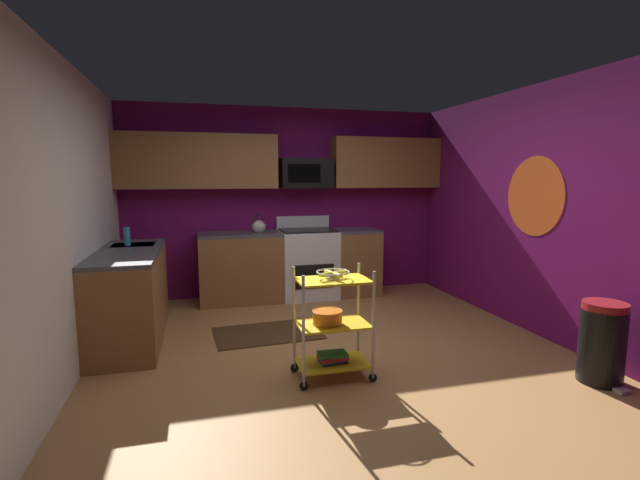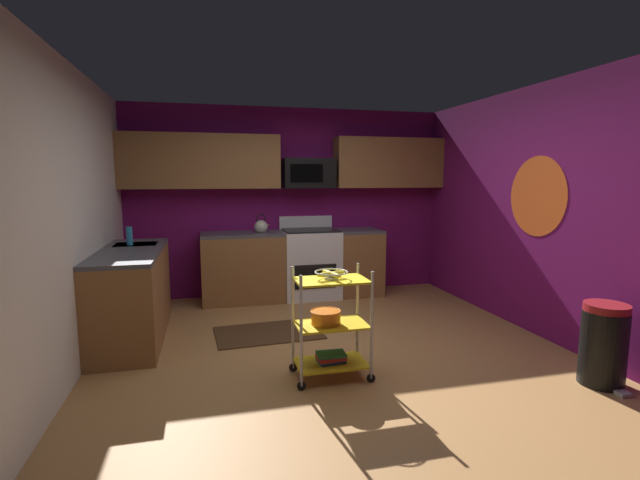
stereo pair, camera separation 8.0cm
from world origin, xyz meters
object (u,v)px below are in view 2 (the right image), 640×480
at_px(microwave, 308,173).
at_px(fruit_bowl, 331,274).
at_px(mixing_bowl_large, 326,317).
at_px(rolling_cart, 331,324).
at_px(book_stack, 331,357).
at_px(dish_soap_bottle, 129,236).
at_px(trash_can, 604,345).
at_px(kettle, 261,227).
at_px(oven_range, 310,263).

distance_m(microwave, fruit_bowl, 2.82).
bearing_deg(mixing_bowl_large, rolling_cart, 0.00).
bearing_deg(book_stack, dish_soap_bottle, 135.66).
height_order(mixing_bowl_large, trash_can, trash_can).
bearing_deg(microwave, trash_can, -63.25).
bearing_deg(book_stack, mixing_bowl_large, 180.00).
relative_size(dish_soap_bottle, trash_can, 0.30).
relative_size(mixing_bowl_large, trash_can, 0.38).
bearing_deg(trash_can, book_stack, 162.70).
bearing_deg(microwave, kettle, -170.77).
distance_m(rolling_cart, dish_soap_bottle, 2.55).
height_order(fruit_bowl, kettle, kettle).
bearing_deg(kettle, fruit_bowl, -84.06).
xyz_separation_m(rolling_cart, book_stack, (-0.00, -0.00, -0.28)).
bearing_deg(rolling_cart, microwave, 81.46).
bearing_deg(mixing_bowl_large, microwave, 80.50).
xyz_separation_m(book_stack, kettle, (-0.27, 2.56, 0.83)).
height_order(oven_range, fruit_bowl, oven_range).
xyz_separation_m(fruit_bowl, book_stack, (-0.00, -0.00, -0.71)).
bearing_deg(dish_soap_bottle, book_stack, -44.34).
relative_size(oven_range, kettle, 4.17).
height_order(rolling_cart, dish_soap_bottle, dish_soap_bottle).
bearing_deg(rolling_cart, trash_can, -17.30).
distance_m(fruit_bowl, kettle, 2.58).
bearing_deg(book_stack, oven_range, 81.10).
bearing_deg(fruit_bowl, kettle, 95.94).
distance_m(mixing_bowl_large, trash_can, 2.22).
relative_size(rolling_cart, trash_can, 1.39).
xyz_separation_m(fruit_bowl, kettle, (-0.27, 2.56, 0.12)).
bearing_deg(dish_soap_bottle, mixing_bowl_large, -45.08).
bearing_deg(dish_soap_bottle, fruit_bowl, -44.34).
distance_m(fruit_bowl, dish_soap_bottle, 2.49).
bearing_deg(microwave, dish_soap_bottle, -156.92).
bearing_deg(dish_soap_bottle, kettle, 28.47).
bearing_deg(trash_can, rolling_cart, 162.70).
bearing_deg(book_stack, kettle, 95.94).
bearing_deg(dish_soap_bottle, microwave, 23.08).
bearing_deg(fruit_bowl, trash_can, -17.30).
height_order(mixing_bowl_large, dish_soap_bottle, dish_soap_bottle).
height_order(fruit_bowl, dish_soap_bottle, dish_soap_bottle).
bearing_deg(book_stack, fruit_bowl, 63.43).
distance_m(oven_range, fruit_bowl, 2.62).
xyz_separation_m(microwave, rolling_cart, (-0.40, -2.67, -1.25)).
distance_m(fruit_bowl, mixing_bowl_large, 0.36).
bearing_deg(microwave, fruit_bowl, -98.54).
height_order(microwave, fruit_bowl, microwave).
bearing_deg(rolling_cart, kettle, 95.94).
xyz_separation_m(rolling_cart, kettle, (-0.27, 2.56, 0.54)).
height_order(mixing_bowl_large, kettle, kettle).
height_order(rolling_cart, trash_can, rolling_cart).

